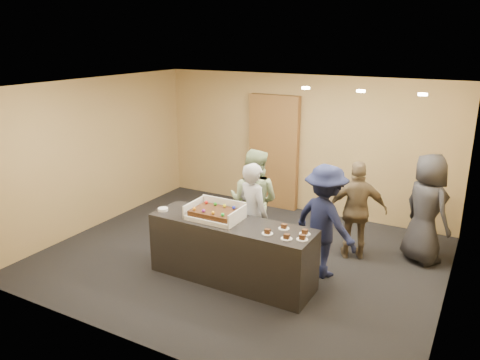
% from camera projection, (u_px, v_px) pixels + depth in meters
% --- Properties ---
extents(room, '(6.04, 6.00, 2.70)m').
position_uv_depth(room, '(241.00, 176.00, 7.09)').
color(room, black).
rests_on(room, ground).
extents(serving_counter, '(2.41, 0.73, 0.90)m').
position_uv_depth(serving_counter, '(231.00, 251.00, 6.67)').
color(serving_counter, black).
rests_on(serving_counter, floor).
extents(storage_cabinet, '(1.04, 0.15, 2.30)m').
position_uv_depth(storage_cabinet, '(274.00, 152.00, 9.42)').
color(storage_cabinet, brown).
rests_on(storage_cabinet, floor).
extents(cake_box, '(0.75, 0.52, 0.22)m').
position_uv_depth(cake_box, '(216.00, 215.00, 6.67)').
color(cake_box, white).
rests_on(cake_box, serving_counter).
extents(sheet_cake, '(0.64, 0.44, 0.12)m').
position_uv_depth(sheet_cake, '(215.00, 212.00, 6.63)').
color(sheet_cake, black).
rests_on(sheet_cake, cake_box).
extents(plate_stack, '(0.15, 0.15, 0.04)m').
position_uv_depth(plate_stack, '(163.00, 209.00, 6.96)').
color(plate_stack, white).
rests_on(plate_stack, serving_counter).
extents(slice_a, '(0.15, 0.15, 0.07)m').
position_uv_depth(slice_a, '(267.00, 232.00, 6.13)').
color(slice_a, white).
rests_on(slice_a, serving_counter).
extents(slice_b, '(0.15, 0.15, 0.07)m').
position_uv_depth(slice_b, '(284.00, 227.00, 6.30)').
color(slice_b, white).
rests_on(slice_b, serving_counter).
extents(slice_c, '(0.15, 0.15, 0.07)m').
position_uv_depth(slice_c, '(287.00, 237.00, 5.98)').
color(slice_c, white).
rests_on(slice_c, serving_counter).
extents(slice_d, '(0.15, 0.15, 0.07)m').
position_uv_depth(slice_d, '(305.00, 233.00, 6.12)').
color(slice_d, white).
rests_on(slice_d, serving_counter).
extents(slice_e, '(0.15, 0.15, 0.07)m').
position_uv_depth(slice_e, '(302.00, 238.00, 5.96)').
color(slice_e, white).
rests_on(slice_e, serving_counter).
extents(person_server_grey, '(0.70, 0.60, 1.63)m').
position_uv_depth(person_server_grey, '(253.00, 215.00, 7.01)').
color(person_server_grey, '#A2A3A7').
rests_on(person_server_grey, floor).
extents(person_sage_man, '(0.88, 0.71, 1.72)m').
position_uv_depth(person_sage_man, '(254.00, 201.00, 7.46)').
color(person_sage_man, '#8FA477').
rests_on(person_sage_man, floor).
extents(person_navy_man, '(1.24, 1.00, 1.68)m').
position_uv_depth(person_navy_man, '(325.00, 221.00, 6.72)').
color(person_navy_man, '#141939').
rests_on(person_navy_man, floor).
extents(person_brown_extra, '(1.00, 0.70, 1.58)m').
position_uv_depth(person_brown_extra, '(357.00, 211.00, 7.27)').
color(person_brown_extra, brown).
rests_on(person_brown_extra, floor).
extents(person_dark_suit, '(1.00, 0.96, 1.73)m').
position_uv_depth(person_dark_suit, '(426.00, 209.00, 7.14)').
color(person_dark_suit, '#26252A').
rests_on(person_dark_suit, floor).
extents(ceiling_spotlights, '(1.72, 0.12, 0.03)m').
position_uv_depth(ceiling_spotlights, '(361.00, 91.00, 6.38)').
color(ceiling_spotlights, '#FFEAC6').
rests_on(ceiling_spotlights, ceiling).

